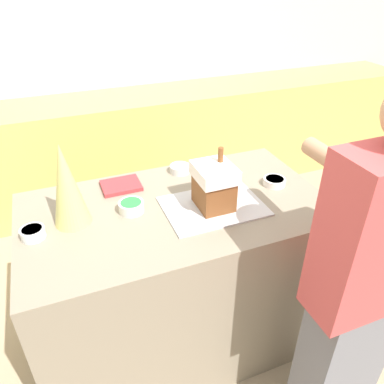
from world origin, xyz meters
name	(u,v)px	position (x,y,z in m)	size (l,w,h in m)	color
ground_plane	(180,334)	(0.00, 0.00, 0.00)	(12.00, 12.00, 0.00)	tan
wall_back	(95,45)	(0.00, 2.02, 1.30)	(8.00, 0.05, 2.60)	beige
back_cabinet_block	(114,150)	(0.00, 1.70, 0.47)	(6.00, 0.60, 0.94)	#DBBC60
kitchen_island	(178,278)	(0.00, 0.00, 0.47)	(1.43, 0.80, 0.93)	gray
baking_tray	(213,206)	(0.16, -0.07, 0.94)	(0.46, 0.33, 0.01)	silver
gingerbread_house	(214,185)	(0.16, -0.07, 1.05)	(0.17, 0.20, 0.28)	brown
decorative_tree	(66,185)	(-0.46, 0.05, 1.12)	(0.16, 0.16, 0.38)	#DBD675
candy_bowl_far_right	(180,168)	(0.13, 0.30, 0.96)	(0.11, 0.11, 0.04)	silver
candy_bowl_near_tray_left	(131,206)	(-0.20, 0.04, 0.96)	(0.12, 0.12, 0.05)	silver
candy_bowl_center_rear	(33,233)	(-0.63, 0.00, 0.96)	(0.10, 0.10, 0.04)	white
candy_bowl_beside_tree	(275,181)	(0.53, 0.00, 0.95)	(0.11, 0.11, 0.04)	white
cookbook	(121,186)	(-0.20, 0.27, 0.94)	(0.19, 0.15, 0.02)	#B23338
person	(362,290)	(0.50, -0.69, 0.86)	(0.44, 0.55, 1.67)	slate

